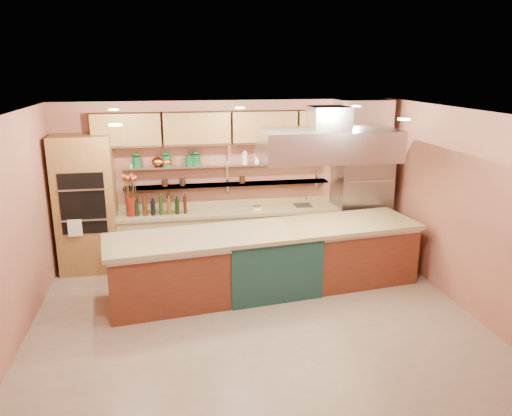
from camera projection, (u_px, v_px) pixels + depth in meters
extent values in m
cube|color=gray|center=(254.00, 317.00, 6.94)|extent=(6.00, 5.00, 0.02)
cube|color=black|center=(254.00, 113.00, 6.18)|extent=(6.00, 5.00, 0.02)
cube|color=#A7644F|center=(230.00, 180.00, 8.92)|extent=(6.00, 0.04, 2.80)
cube|color=#A7644F|center=(306.00, 307.00, 4.19)|extent=(6.00, 0.04, 2.80)
cube|color=#A7644F|center=(11.00, 234.00, 6.04)|extent=(0.04, 5.00, 2.80)
cube|color=#A7644F|center=(462.00, 209.00, 7.07)|extent=(0.04, 5.00, 2.80)
cube|color=olive|center=(86.00, 204.00, 8.27)|extent=(0.95, 0.64, 2.30)
cube|color=gray|center=(361.00, 198.00, 9.08)|extent=(0.95, 0.72, 2.10)
cube|color=tan|center=(230.00, 235.00, 8.89)|extent=(3.84, 0.64, 0.93)
cube|color=#B7BBBF|center=(228.00, 184.00, 8.81)|extent=(3.60, 0.26, 0.03)
cube|color=#B7BBBF|center=(228.00, 165.00, 8.71)|extent=(3.60, 0.26, 0.03)
cube|color=olive|center=(231.00, 128.00, 8.50)|extent=(4.60, 0.36, 0.55)
cube|color=#B7BBBF|center=(328.00, 144.00, 7.33)|extent=(2.00, 1.00, 0.45)
cube|color=#FFE5A5|center=(251.00, 114.00, 6.37)|extent=(4.00, 2.80, 0.02)
cube|color=brown|center=(267.00, 260.00, 7.66)|extent=(4.81, 1.61, 0.98)
cylinder|color=#5F180E|center=(131.00, 206.00, 8.38)|extent=(0.22, 0.22, 0.32)
cube|color=black|center=(161.00, 206.00, 8.47)|extent=(0.94, 0.33, 0.30)
cube|color=silver|center=(257.00, 207.00, 8.78)|extent=(0.16, 0.13, 0.08)
cylinder|color=white|center=(306.00, 199.00, 9.01)|extent=(0.04, 0.04, 0.23)
ellipsoid|color=orange|center=(157.00, 162.00, 8.48)|extent=(0.20, 0.20, 0.16)
cylinder|color=#104B26|center=(189.00, 160.00, 8.57)|extent=(0.17, 0.17, 0.17)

